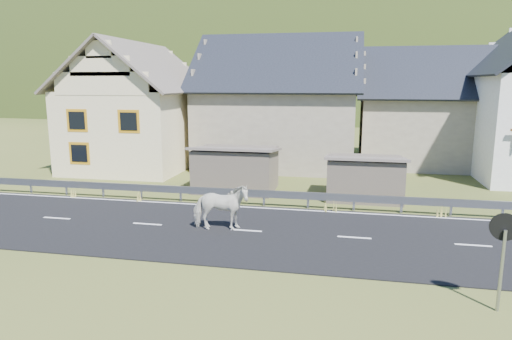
# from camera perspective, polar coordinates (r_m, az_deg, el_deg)

# --- Properties ---
(ground) EXTENTS (160.00, 160.00, 0.00)m
(ground) POSITION_cam_1_polar(r_m,az_deg,el_deg) (17.38, -1.24, -7.70)
(ground) COLOR #323D19
(ground) RESTS_ON ground
(road) EXTENTS (60.00, 7.00, 0.04)m
(road) POSITION_cam_1_polar(r_m,az_deg,el_deg) (17.37, -1.24, -7.63)
(road) COLOR black
(road) RESTS_ON ground
(lane_markings) EXTENTS (60.00, 6.60, 0.01)m
(lane_markings) POSITION_cam_1_polar(r_m,az_deg,el_deg) (17.36, -1.24, -7.56)
(lane_markings) COLOR silver
(lane_markings) RESTS_ON road
(guardrail) EXTENTS (28.10, 0.09, 0.75)m
(guardrail) POSITION_cam_1_polar(r_m,az_deg,el_deg) (20.68, 1.00, -3.03)
(guardrail) COLOR #93969B
(guardrail) RESTS_ON ground
(shed_left) EXTENTS (4.30, 3.30, 2.40)m
(shed_left) POSITION_cam_1_polar(r_m,az_deg,el_deg) (23.68, -2.51, 0.08)
(shed_left) COLOR #726554
(shed_left) RESTS_ON ground
(shed_right) EXTENTS (3.80, 2.90, 2.20)m
(shed_right) POSITION_cam_1_polar(r_m,az_deg,el_deg) (22.54, 13.43, -1.03)
(shed_right) COLOR #726554
(shed_right) RESTS_ON ground
(house_cream) EXTENTS (7.80, 9.80, 8.30)m
(house_cream) POSITION_cam_1_polar(r_m,az_deg,el_deg) (31.23, -14.60, 8.38)
(house_cream) COLOR beige
(house_cream) RESTS_ON ground
(house_stone_a) EXTENTS (10.80, 9.80, 8.90)m
(house_stone_a) POSITION_cam_1_polar(r_m,az_deg,el_deg) (31.42, 3.02, 9.22)
(house_stone_a) COLOR #A19880
(house_stone_a) RESTS_ON ground
(house_stone_b) EXTENTS (9.80, 8.80, 8.10)m
(house_stone_b) POSITION_cam_1_polar(r_m,az_deg,el_deg) (33.52, 20.88, 7.96)
(house_stone_b) COLOR #A19880
(house_stone_b) RESTS_ON ground
(mountain) EXTENTS (440.00, 280.00, 260.00)m
(mountain) POSITION_cam_1_polar(r_m,az_deg,el_deg) (197.72, 11.80, 3.24)
(mountain) COLOR #19320C
(mountain) RESTS_ON ground
(conifer_patch) EXTENTS (76.00, 50.00, 28.00)m
(conifer_patch) POSITION_cam_1_polar(r_m,az_deg,el_deg) (139.04, -13.71, 10.78)
(conifer_patch) COLOR black
(conifer_patch) RESTS_ON ground
(horse) EXTENTS (1.33, 2.26, 1.79)m
(horse) POSITION_cam_1_polar(r_m,az_deg,el_deg) (17.22, -4.45, -4.65)
(horse) COLOR beige
(horse) RESTS_ON road
(traffic_mirror) EXTENTS (0.69, 0.21, 2.48)m
(traffic_mirror) POSITION_cam_1_polar(r_m,az_deg,el_deg) (12.58, 28.54, -7.68)
(traffic_mirror) COLOR #93969B
(traffic_mirror) RESTS_ON ground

